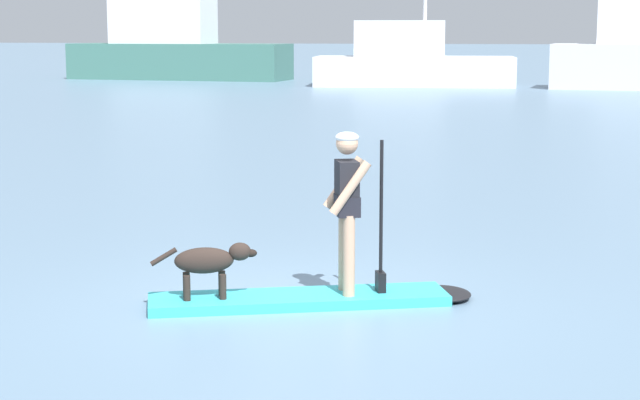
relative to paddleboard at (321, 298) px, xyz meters
The scene contains 6 objects.
ground_plane 0.23m from the paddleboard, 159.03° to the right, with size 400.00×400.00×0.00m, color slate.
paddleboard is the anchor object (origin of this frame).
person_paddler 1.03m from the paddleboard, 20.97° to the left, with size 0.68×0.59×1.63m.
dog 1.19m from the paddleboard, 159.03° to the right, with size 1.00×0.45×0.55m.
moored_boat_far_starboard 49.51m from the paddleboard, 111.67° to the left, with size 12.48×4.24×12.68m.
moored_boat_center 41.92m from the paddleboard, 96.25° to the left, with size 9.95×4.44×10.52m.
Camera 1 is at (2.39, -10.00, 2.72)m, focal length 59.31 mm.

